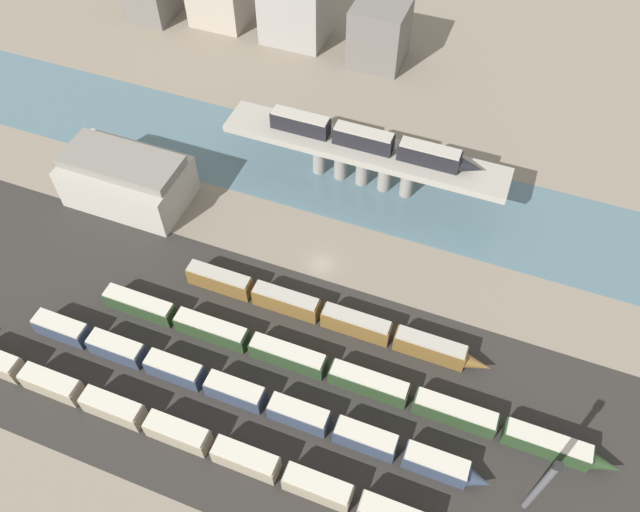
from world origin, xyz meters
TOP-DOWN VIEW (x-y plane):
  - ground_plane at (0.00, 0.00)m, footprint 400.00×400.00m
  - railbed_yard at (0.00, -24.00)m, footprint 280.00×42.00m
  - river_water at (0.00, 21.95)m, footprint 320.00×22.31m
  - bridge at (0.00, 21.95)m, footprint 54.21×8.20m
  - train_on_bridge at (1.14, 21.95)m, footprint 40.06×2.90m
  - train_yard_near at (-12.24, -36.92)m, footprint 87.90×2.98m
  - train_yard_mid at (-1.99, -28.12)m, footprint 73.83×3.04m
  - train_yard_far at (9.92, -19.77)m, footprint 82.69×2.83m
  - train_yard_outer at (4.97, -10.68)m, footprint 51.94×2.64m
  - warehouse_building at (-39.89, 2.42)m, footprint 22.29×13.49m
  - signal_tower at (40.28, -28.64)m, footprint 1.00×0.90m
  - city_block_center at (-30.79, 63.96)m, footprint 15.00×12.96m
  - city_block_right at (-9.41, 61.62)m, footprint 12.09×11.91m

SIDE VIEW (x-z plane):
  - ground_plane at x=0.00m, z-range 0.00..0.00m
  - river_water at x=0.00m, z-range 0.00..0.01m
  - railbed_yard at x=0.00m, z-range 0.00..0.01m
  - train_yard_mid at x=-1.99m, z-range -0.03..3.50m
  - train_yard_far at x=9.92m, z-range -0.03..3.51m
  - train_yard_near at x=-12.24m, z-range -0.03..3.77m
  - train_yard_outer at x=4.97m, z-range -0.04..3.94m
  - warehouse_building at x=-39.89m, z-range -0.25..9.92m
  - city_block_right at x=-9.41m, z-range 0.00..14.05m
  - bridge at x=0.00m, z-range 2.60..11.85m
  - signal_tower at x=40.28m, z-range -0.07..15.69m
  - city_block_center at x=-30.79m, z-range 0.00..17.54m
  - train_on_bridge at x=1.14m, z-range 9.21..12.88m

